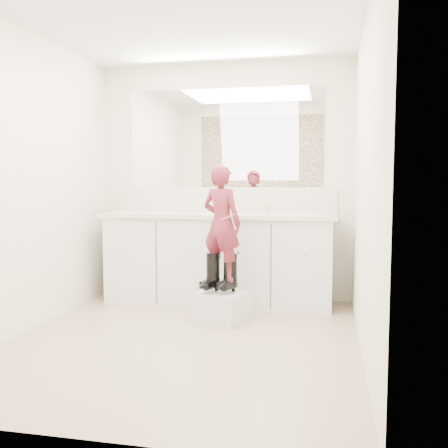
# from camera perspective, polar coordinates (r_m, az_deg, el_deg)

# --- Properties ---
(floor) EXTENTS (3.00, 3.00, 0.00)m
(floor) POSITION_cam_1_polar(r_m,az_deg,el_deg) (3.89, -4.62, -13.11)
(floor) COLOR #826E55
(floor) RESTS_ON ground
(ceiling) EXTENTS (3.00, 3.00, 0.00)m
(ceiling) POSITION_cam_1_polar(r_m,az_deg,el_deg) (3.89, -4.88, 22.85)
(ceiling) COLOR white
(ceiling) RESTS_ON wall_back
(wall_back) EXTENTS (2.60, 0.00, 2.60)m
(wall_back) POSITION_cam_1_polar(r_m,az_deg,el_deg) (5.15, 0.03, 4.88)
(wall_back) COLOR beige
(wall_back) RESTS_ON floor
(wall_front) EXTENTS (2.60, 0.00, 2.60)m
(wall_front) POSITION_cam_1_polar(r_m,az_deg,el_deg) (2.30, -15.51, 4.74)
(wall_front) COLOR beige
(wall_front) RESTS_ON floor
(wall_left) EXTENTS (0.00, 3.00, 3.00)m
(wall_left) POSITION_cam_1_polar(r_m,az_deg,el_deg) (4.25, -21.83, 4.54)
(wall_left) COLOR beige
(wall_left) RESTS_ON floor
(wall_right) EXTENTS (0.00, 3.00, 3.00)m
(wall_right) POSITION_cam_1_polar(r_m,az_deg,el_deg) (3.55, 15.86, 4.71)
(wall_right) COLOR beige
(wall_right) RESTS_ON floor
(vanity_cabinet) EXTENTS (2.20, 0.55, 0.85)m
(vanity_cabinet) POSITION_cam_1_polar(r_m,az_deg,el_deg) (4.94, -0.63, -4.14)
(vanity_cabinet) COLOR silver
(vanity_cabinet) RESTS_ON floor
(countertop) EXTENTS (2.28, 0.58, 0.04)m
(countertop) POSITION_cam_1_polar(r_m,az_deg,el_deg) (4.88, -0.67, 1.00)
(countertop) COLOR beige
(countertop) RESTS_ON vanity_cabinet
(backsplash) EXTENTS (2.28, 0.03, 0.25)m
(backsplash) POSITION_cam_1_polar(r_m,az_deg,el_deg) (5.14, -0.01, 2.82)
(backsplash) COLOR beige
(backsplash) RESTS_ON countertop
(mirror) EXTENTS (2.00, 0.02, 1.00)m
(mirror) POSITION_cam_1_polar(r_m,az_deg,el_deg) (5.16, 0.00, 9.77)
(mirror) COLOR white
(mirror) RESTS_ON wall_back
(dot_panel) EXTENTS (2.00, 0.01, 1.20)m
(dot_panel) POSITION_cam_1_polar(r_m,az_deg,el_deg) (2.35, -15.65, 15.77)
(dot_panel) COLOR #472819
(dot_panel) RESTS_ON wall_front
(faucet) EXTENTS (0.08, 0.08, 0.10)m
(faucet) POSITION_cam_1_polar(r_m,az_deg,el_deg) (5.04, -0.26, 1.92)
(faucet) COLOR silver
(faucet) RESTS_ON countertop
(cup) EXTENTS (0.12, 0.12, 0.10)m
(cup) POSITION_cam_1_polar(r_m,az_deg,el_deg) (4.75, 4.87, 1.71)
(cup) COLOR beige
(cup) RESTS_ON countertop
(soap_bottle) EXTENTS (0.10, 0.10, 0.17)m
(soap_bottle) POSITION_cam_1_polar(r_m,az_deg,el_deg) (4.95, -3.83, 2.25)
(soap_bottle) COLOR beige
(soap_bottle) RESTS_ON countertop
(step_stool) EXTENTS (0.49, 0.45, 0.26)m
(step_stool) POSITION_cam_1_polar(r_m,az_deg,el_deg) (4.33, -0.33, -9.45)
(step_stool) COLOR silver
(step_stool) RESTS_ON floor
(boot_left) EXTENTS (0.19, 0.25, 0.33)m
(boot_left) POSITION_cam_1_polar(r_m,az_deg,el_deg) (4.30, -1.25, -5.53)
(boot_left) COLOR black
(boot_left) RESTS_ON step_stool
(boot_right) EXTENTS (0.19, 0.25, 0.33)m
(boot_right) POSITION_cam_1_polar(r_m,az_deg,el_deg) (4.27, 0.72, -5.60)
(boot_right) COLOR black
(boot_right) RESTS_ON step_stool
(toddler) EXTENTS (0.42, 0.35, 0.98)m
(toddler) POSITION_cam_1_polar(r_m,az_deg,el_deg) (4.23, -0.27, 0.08)
(toddler) COLOR #B3374D
(toddler) RESTS_ON step_stool
(toothbrush) EXTENTS (0.13, 0.06, 0.06)m
(toothbrush) POSITION_cam_1_polar(r_m,az_deg,el_deg) (4.13, 0.44, 0.80)
(toothbrush) COLOR #E95A89
(toothbrush) RESTS_ON toddler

